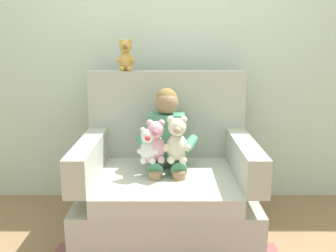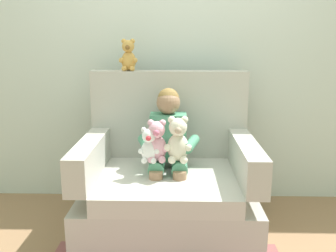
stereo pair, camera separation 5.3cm
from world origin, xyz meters
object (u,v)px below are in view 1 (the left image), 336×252
at_px(armchair, 168,183).
at_px(seated_child, 168,141).
at_px(plush_cream, 178,141).
at_px(plush_white, 149,146).
at_px(plush_honey_on_backrest, 127,56).
at_px(plush_pink, 157,142).

relative_size(armchair, seated_child, 1.47).
height_order(plush_cream, plush_white, plush_cream).
bearing_deg(seated_child, plush_cream, -70.15).
bearing_deg(plush_honey_on_backrest, armchair, -40.09).
relative_size(plush_cream, plush_honey_on_backrest, 1.30).
bearing_deg(armchair, plush_white, -130.54).
bearing_deg(plush_white, seated_child, 52.05).
bearing_deg(armchair, plush_cream, -61.61).
bearing_deg(armchair, plush_pink, -119.98).
relative_size(plush_white, plush_pink, 0.83).
xyz_separation_m(armchair, plush_pink, (-0.07, -0.13, 0.35)).
distance_m(seated_child, plush_pink, 0.17).
bearing_deg(armchair, plush_honey_on_backrest, 132.88).
height_order(plush_cream, plush_pink, plush_cream).
distance_m(seated_child, plush_cream, 0.17).
height_order(seated_child, plush_white, seated_child).
distance_m(plush_cream, plush_honey_on_backrest, 0.81).
relative_size(armchair, plush_white, 5.00).
bearing_deg(seated_child, plush_white, -131.80).
bearing_deg(plush_cream, plush_honey_on_backrest, 142.55).
bearing_deg(plush_honey_on_backrest, plush_white, -61.66).
bearing_deg(plush_cream, armchair, 131.57).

